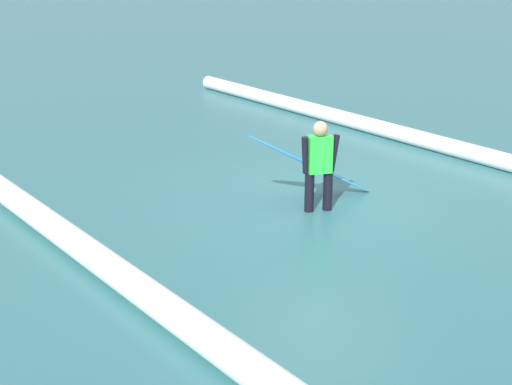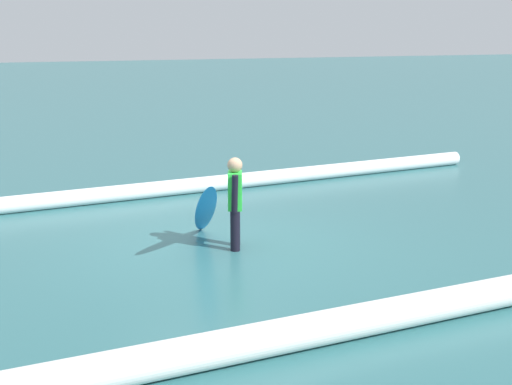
{
  "view_description": "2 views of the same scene",
  "coord_description": "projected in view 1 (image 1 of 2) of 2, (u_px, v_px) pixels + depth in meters",
  "views": [
    {
      "loc": [
        -8.21,
        7.1,
        4.14
      ],
      "look_at": [
        -0.73,
        1.74,
        0.74
      ],
      "focal_mm": 53.68,
      "sensor_mm": 36.0,
      "label": 1
    },
    {
      "loc": [
        3.58,
        9.96,
        3.14
      ],
      "look_at": [
        -0.19,
        1.16,
        1.02
      ],
      "focal_mm": 51.67,
      "sensor_mm": 36.0,
      "label": 2
    }
  ],
  "objects": [
    {
      "name": "ground_plane",
      "position": [
        321.0,
        202.0,
        11.57
      ],
      "size": [
        132.6,
        132.6,
        0.0
      ],
      "primitive_type": "plane",
      "color": "#2F686C"
    },
    {
      "name": "surfer",
      "position": [
        319.0,
        162.0,
        10.98
      ],
      "size": [
        0.32,
        0.55,
        1.35
      ],
      "rotation": [
        0.0,
        0.0,
        4.32
      ],
      "color": "black",
      "rests_on": "ground_plane"
    },
    {
      "name": "surfboard",
      "position": [
        310.0,
        164.0,
        11.44
      ],
      "size": [
        0.8,
        2.09,
        1.18
      ],
      "color": "#268CE5",
      "rests_on": "ground_plane"
    },
    {
      "name": "wave_crest_foreground",
      "position": [
        469.0,
        152.0,
        13.44
      ],
      "size": [
        15.32,
        1.53,
        0.3
      ],
      "primitive_type": "cylinder",
      "rotation": [
        0.0,
        1.57,
        0.08
      ],
      "color": "white",
      "rests_on": "ground_plane"
    },
    {
      "name": "wave_crest_midground",
      "position": [
        153.0,
        299.0,
        8.31
      ],
      "size": [
        21.09,
        1.31,
        0.35
      ],
      "primitive_type": "cylinder",
      "rotation": [
        0.0,
        1.57,
        0.05
      ],
      "color": "white",
      "rests_on": "ground_plane"
    }
  ]
}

